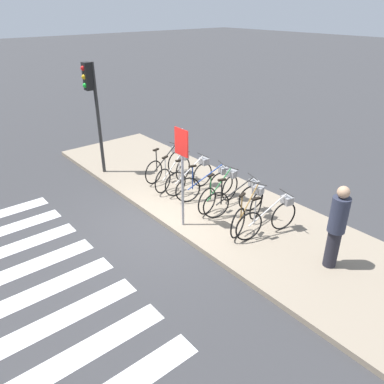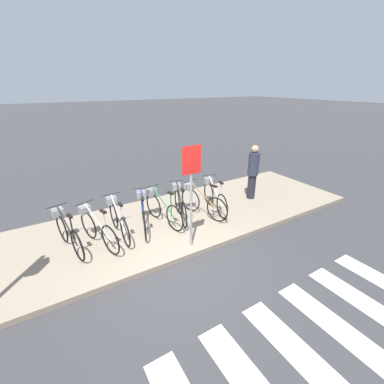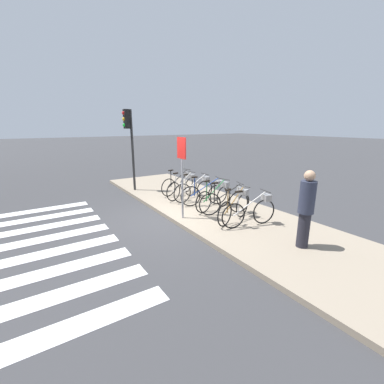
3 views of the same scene
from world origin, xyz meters
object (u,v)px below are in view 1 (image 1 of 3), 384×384
at_px(parked_bicycle_1, 175,171).
at_px(traffic_light, 92,96).
at_px(parked_bicycle_6, 249,209).
at_px(sign_post, 182,162).
at_px(parked_bicycle_5, 237,198).
at_px(parked_bicycle_7, 270,216).
at_px(parked_bicycle_4, 221,190).
at_px(parked_bicycle_2, 192,175).
at_px(pedestrian, 337,226).
at_px(parked_bicycle_3, 208,183).
at_px(parked_bicycle_0, 167,163).

bearing_deg(parked_bicycle_1, traffic_light, -150.58).
bearing_deg(parked_bicycle_1, parked_bicycle_6, -0.22).
bearing_deg(traffic_light, sign_post, 0.76).
bearing_deg(parked_bicycle_5, sign_post, -107.75).
bearing_deg(parked_bicycle_7, parked_bicycle_4, 177.56).
xyz_separation_m(parked_bicycle_2, parked_bicycle_6, (2.34, -0.19, 0.00)).
bearing_deg(parked_bicycle_5, pedestrian, -1.07).
xyz_separation_m(parked_bicycle_3, parked_bicycle_6, (1.67, -0.19, 0.00)).
bearing_deg(parked_bicycle_6, parked_bicycle_0, 177.24).
xyz_separation_m(parked_bicycle_4, parked_bicycle_6, (1.15, -0.18, 0.00)).
relative_size(parked_bicycle_2, sign_post, 0.71).
distance_m(parked_bicycle_0, parked_bicycle_3, 1.82).
bearing_deg(parked_bicycle_1, parked_bicycle_4, 5.62).
xyz_separation_m(parked_bicycle_3, parked_bicycle_5, (1.09, 0.00, 0.00)).
bearing_deg(parked_bicycle_4, parked_bicycle_7, -2.44).
xyz_separation_m(parked_bicycle_1, sign_post, (1.86, -1.19, 1.17)).
height_order(parked_bicycle_6, pedestrian, pedestrian).
relative_size(parked_bicycle_3, parked_bicycle_7, 0.98).
relative_size(parked_bicycle_0, parked_bicycle_7, 1.00).
height_order(parked_bicycle_5, parked_bicycle_7, same).
bearing_deg(parked_bicycle_5, traffic_light, -162.39).
bearing_deg(parked_bicycle_3, parked_bicycle_6, -6.58).
distance_m(parked_bicycle_0, pedestrian, 5.59).
height_order(parked_bicycle_2, parked_bicycle_3, same).
xyz_separation_m(parked_bicycle_2, parked_bicycle_3, (0.67, 0.01, 0.00)).
distance_m(parked_bicycle_6, traffic_light, 5.59).
distance_m(parked_bicycle_0, parked_bicycle_4, 2.34).
bearing_deg(sign_post, parked_bicycle_1, 147.34).
distance_m(parked_bicycle_1, sign_post, 2.50).
bearing_deg(parked_bicycle_3, parked_bicycle_7, -2.14).
relative_size(parked_bicycle_5, traffic_light, 0.49).
height_order(parked_bicycle_5, sign_post, sign_post).
xyz_separation_m(traffic_light, sign_post, (4.07, 0.05, -0.77)).
height_order(parked_bicycle_3, traffic_light, traffic_light).
distance_m(parked_bicycle_1, parked_bicycle_4, 1.74).
xyz_separation_m(parked_bicycle_5, traffic_light, (-4.51, -1.43, 1.94)).
distance_m(parked_bicycle_5, traffic_light, 5.12).
height_order(parked_bicycle_7, sign_post, sign_post).
bearing_deg(parked_bicycle_1, pedestrian, 1.57).
bearing_deg(sign_post, parked_bicycle_0, 151.33).
bearing_deg(parked_bicycle_2, parked_bicycle_1, -162.31).
distance_m(parked_bicycle_0, parked_bicycle_5, 2.91).
xyz_separation_m(parked_bicycle_2, parked_bicycle_5, (1.75, 0.01, 0.00)).
bearing_deg(parked_bicycle_6, parked_bicycle_1, 179.78).
height_order(parked_bicycle_0, parked_bicycle_2, same).
distance_m(parked_bicycle_4, traffic_light, 4.62).
distance_m(parked_bicycle_0, parked_bicycle_7, 4.03).
distance_m(parked_bicycle_2, pedestrian, 4.45).
distance_m(parked_bicycle_1, traffic_light, 3.19).
distance_m(parked_bicycle_3, pedestrian, 3.78).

